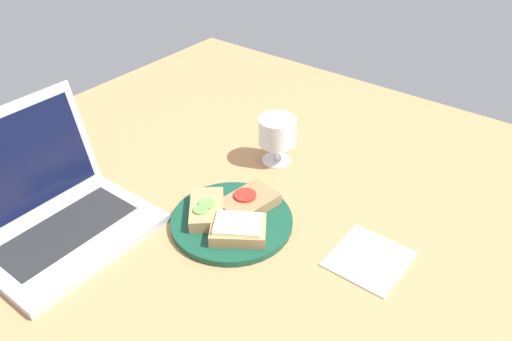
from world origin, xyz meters
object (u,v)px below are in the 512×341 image
sandwich_with_cucumber (207,209)px  napkin (369,259)px  plate (232,221)px  sandwich_with_tomato (249,201)px  laptop (54,211)px  wine_glass (277,133)px  sandwich_with_cheese (238,229)px

sandwich_with_cucumber → napkin: 32.01cm
plate → sandwich_with_tomato: 5.37cm
plate → napkin: (7.35, -25.93, -0.49)cm
sandwich_with_cucumber → laptop: size_ratio=0.41×
sandwich_with_cucumber → laptop: laptop is taller
sandwich_with_cucumber → laptop: (-19.85, 20.42, 2.25)cm
sandwich_with_cucumber → wine_glass: (25.39, 1.32, 4.74)cm
sandwich_with_cucumber → wine_glass: size_ratio=1.13×
plate → sandwich_with_tomato: size_ratio=1.94×
sandwich_with_cheese → sandwich_with_tomato: (7.92, 3.60, -0.24)cm
laptop → plate: bearing=-48.7°
sandwich_with_cheese → wine_glass: bearing=20.8°
sandwich_with_cheese → laptop: laptop is taller
sandwich_with_cheese → napkin: (10.28, -21.86, -2.65)cm
plate → sandwich_with_cheese: bearing=-125.8°
laptop → sandwich_with_cheese: bearing=-56.8°
sandwich_with_cucumber → sandwich_with_tomato: bearing=-35.4°
plate → sandwich_with_cucumber: 5.40cm
wine_glass → sandwich_with_tomato: bearing=-160.9°
napkin → sandwich_with_tomato: bearing=95.3°
sandwich_with_tomato → laptop: 37.12cm
sandwich_with_tomato → sandwich_with_cucumber: (-7.08, 5.02, 0.09)cm
sandwich_with_tomato → sandwich_with_cucumber: 8.68cm
plate → sandwich_with_tomato: (4.99, -0.46, 1.92)cm
napkin → laptop: bearing=119.9°
sandwich_with_tomato → napkin: (2.36, -25.47, -2.41)cm
sandwich_with_tomato → wine_glass: size_ratio=1.11×
napkin → sandwich_with_cucumber: bearing=107.2°
sandwich_with_cheese → napkin: bearing=-64.8°
plate → sandwich_with_cucumber: size_ratio=1.90×
sandwich_with_cheese → napkin: size_ratio=0.95×
plate → napkin: plate is taller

